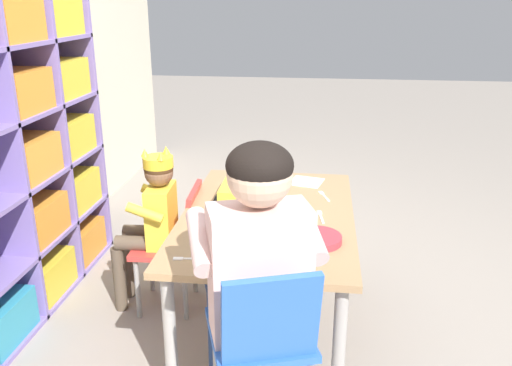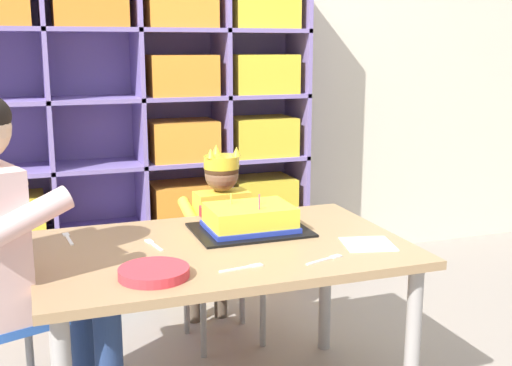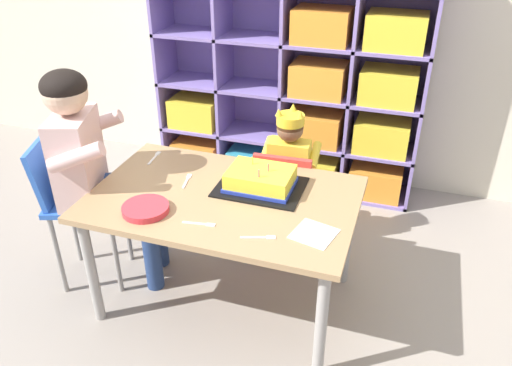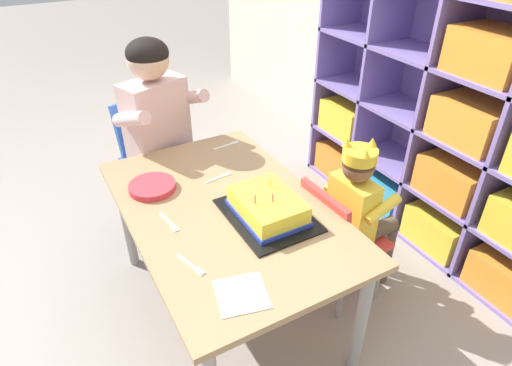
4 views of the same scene
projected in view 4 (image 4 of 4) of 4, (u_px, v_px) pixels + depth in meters
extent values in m
plane|color=gray|center=(230.00, 307.00, 2.01)|extent=(16.00, 16.00, 0.00)
cube|color=#7F6BB2|center=(464.00, 90.00, 2.16)|extent=(1.65, 0.01, 1.58)
cube|color=#7F6BB2|center=(338.00, 52.00, 2.69)|extent=(0.02, 0.32, 1.58)
cube|color=#7F6BB2|center=(384.00, 71.00, 2.40)|extent=(0.02, 0.32, 1.58)
cube|color=#7F6BB2|center=(443.00, 95.00, 2.10)|extent=(0.02, 0.32, 1.58)
cube|color=#7F6BB2|center=(411.00, 221.00, 2.52)|extent=(1.65, 0.32, 0.02)
cube|color=#7F6BB2|center=(422.00, 176.00, 2.35)|extent=(1.65, 0.32, 0.02)
cube|color=#7F6BB2|center=(435.00, 124.00, 2.18)|extent=(1.65, 0.32, 0.02)
cube|color=#7F6BB2|center=(450.00, 63.00, 2.01)|extent=(1.65, 0.32, 0.02)
cube|color=orange|center=(344.00, 160.00, 2.91)|extent=(0.32, 0.25, 0.19)
cube|color=teal|center=(387.00, 190.00, 2.61)|extent=(0.32, 0.25, 0.19)
cube|color=yellow|center=(441.00, 228.00, 2.31)|extent=(0.32, 0.25, 0.19)
cube|color=orange|center=(511.00, 276.00, 2.01)|extent=(0.32, 0.25, 0.19)
cube|color=yellow|center=(350.00, 118.00, 2.74)|extent=(0.32, 0.25, 0.19)
cube|color=orange|center=(456.00, 179.00, 2.14)|extent=(0.32, 0.25, 0.19)
cube|color=orange|center=(473.00, 121.00, 1.97)|extent=(0.32, 0.25, 0.19)
cube|color=orange|center=(494.00, 53.00, 1.80)|extent=(0.32, 0.25, 0.19)
cube|color=#A37F56|center=(225.00, 210.00, 1.70)|extent=(1.14, 0.73, 0.03)
cylinder|color=#9E9993|center=(126.00, 220.00, 2.11)|extent=(0.05, 0.05, 0.55)
cylinder|color=#9E9993|center=(237.00, 187.00, 2.35)|extent=(0.05, 0.05, 0.55)
cylinder|color=#9E9993|center=(361.00, 320.00, 1.61)|extent=(0.05, 0.05, 0.55)
cube|color=red|center=(346.00, 238.00, 1.92)|extent=(0.32, 0.30, 0.03)
cube|color=red|center=(325.00, 221.00, 1.78)|extent=(0.29, 0.08, 0.28)
cylinder|color=gray|center=(379.00, 273.00, 1.98)|extent=(0.02, 0.02, 0.31)
cylinder|color=gray|center=(342.00, 242.00, 2.16)|extent=(0.02, 0.02, 0.31)
cylinder|color=gray|center=(341.00, 293.00, 1.88)|extent=(0.02, 0.02, 0.31)
cylinder|color=gray|center=(306.00, 259.00, 2.05)|extent=(0.02, 0.02, 0.31)
cube|color=yellow|center=(352.00, 210.00, 1.84)|extent=(0.22, 0.12, 0.29)
sphere|color=brown|center=(358.00, 166.00, 1.73)|extent=(0.13, 0.13, 0.13)
ellipsoid|color=#472D19|center=(359.00, 162.00, 1.71)|extent=(0.14, 0.14, 0.10)
cylinder|color=yellow|center=(360.00, 155.00, 1.70)|extent=(0.14, 0.14, 0.05)
cone|color=yellow|center=(373.00, 142.00, 1.70)|extent=(0.04, 0.04, 0.04)
cone|color=yellow|center=(366.00, 153.00, 1.63)|extent=(0.04, 0.04, 0.04)
cone|color=yellow|center=(347.00, 142.00, 1.70)|extent=(0.04, 0.04, 0.04)
cylinder|color=brown|center=(376.00, 231.00, 1.91)|extent=(0.08, 0.21, 0.07)
cylinder|color=brown|center=(356.00, 216.00, 2.00)|extent=(0.08, 0.21, 0.07)
cylinder|color=brown|center=(386.00, 255.00, 2.06)|extent=(0.06, 0.06, 0.33)
cylinder|color=brown|center=(367.00, 240.00, 2.15)|extent=(0.06, 0.06, 0.33)
cylinder|color=yellow|center=(383.00, 209.00, 1.74)|extent=(0.05, 0.18, 0.10)
cylinder|color=yellow|center=(341.00, 181.00, 1.92)|extent=(0.05, 0.18, 0.10)
cube|color=blue|center=(162.00, 160.00, 2.24)|extent=(0.41, 0.40, 0.03)
cube|color=blue|center=(140.00, 125.00, 2.24)|extent=(0.15, 0.29, 0.28)
cylinder|color=gray|center=(164.00, 217.00, 2.22)|extent=(0.02, 0.02, 0.44)
cylinder|color=gray|center=(200.00, 197.00, 2.37)|extent=(0.02, 0.02, 0.44)
cylinder|color=gray|center=(134.00, 197.00, 2.37)|extent=(0.02, 0.02, 0.44)
cylinder|color=gray|center=(169.00, 179.00, 2.52)|extent=(0.02, 0.02, 0.44)
cube|color=beige|center=(157.00, 122.00, 2.12)|extent=(0.25, 0.34, 0.42)
sphere|color=#DBB293|center=(148.00, 59.00, 1.95)|extent=(0.19, 0.19, 0.19)
ellipsoid|color=black|center=(147.00, 53.00, 1.93)|extent=(0.19, 0.19, 0.14)
cylinder|color=navy|center=(165.00, 171.00, 2.08)|extent=(0.32, 0.19, 0.10)
cylinder|color=navy|center=(194.00, 157.00, 2.19)|extent=(0.32, 0.19, 0.10)
cylinder|color=navy|center=(190.00, 227.00, 2.14)|extent=(0.08, 0.08, 0.46)
cylinder|color=navy|center=(217.00, 210.00, 2.25)|extent=(0.08, 0.08, 0.46)
cylinder|color=beige|center=(131.00, 119.00, 1.93)|extent=(0.25, 0.14, 0.14)
cylinder|color=beige|center=(190.00, 97.00, 2.14)|extent=(0.25, 0.14, 0.14)
cube|color=black|center=(267.00, 215.00, 1.64)|extent=(0.38, 0.29, 0.01)
cube|color=yellow|center=(268.00, 206.00, 1.62)|extent=(0.28, 0.21, 0.08)
cube|color=#283DB2|center=(267.00, 213.00, 1.63)|extent=(0.29, 0.22, 0.02)
cylinder|color=#E54C66|center=(273.00, 198.00, 1.56)|extent=(0.01, 0.01, 0.04)
cylinder|color=#E54C66|center=(255.00, 199.00, 1.55)|extent=(0.01, 0.01, 0.04)
cylinder|color=#EFCC4C|center=(271.00, 183.00, 1.64)|extent=(0.01, 0.01, 0.04)
cylinder|color=#DB333D|center=(152.00, 187.00, 1.78)|extent=(0.19, 0.19, 0.03)
cube|color=white|center=(242.00, 294.00, 1.31)|extent=(0.19, 0.19, 0.00)
cube|color=white|center=(215.00, 179.00, 1.85)|extent=(0.03, 0.09, 0.00)
cube|color=white|center=(227.00, 174.00, 1.89)|extent=(0.03, 0.04, 0.00)
cube|color=white|center=(186.00, 262.00, 1.43)|extent=(0.09, 0.04, 0.00)
cube|color=white|center=(200.00, 272.00, 1.39)|extent=(0.04, 0.03, 0.00)
cube|color=white|center=(166.00, 219.00, 1.62)|extent=(0.10, 0.02, 0.00)
cube|color=white|center=(175.00, 228.00, 1.58)|extent=(0.04, 0.02, 0.00)
cube|color=white|center=(223.00, 146.00, 2.10)|extent=(0.02, 0.10, 0.00)
cube|color=white|center=(235.00, 143.00, 2.13)|extent=(0.02, 0.04, 0.00)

